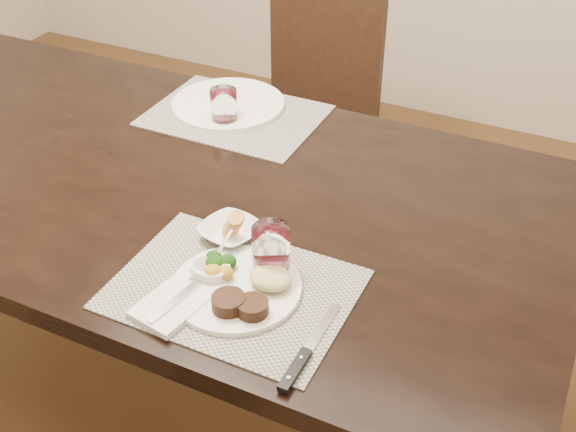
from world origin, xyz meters
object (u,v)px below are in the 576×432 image
at_px(dinner_plate, 241,287).
at_px(cracker_bowl, 230,231).
at_px(far_plate, 228,104).
at_px(chair_far, 313,104).
at_px(wine_glass_near, 271,252).
at_px(steak_knife, 302,359).

distance_m(dinner_plate, cracker_bowl, 0.18).
relative_size(cracker_bowl, far_plate, 0.46).
bearing_deg(chair_far, cracker_bowl, -75.09).
distance_m(chair_far, cracker_bowl, 1.15).
xyz_separation_m(dinner_plate, wine_glass_near, (0.02, 0.09, 0.03)).
height_order(chair_far, cracker_bowl, chair_far).
relative_size(chair_far, wine_glass_near, 8.61).
distance_m(cracker_bowl, wine_glass_near, 0.14).
height_order(chair_far, steak_knife, chair_far).
bearing_deg(cracker_bowl, wine_glass_near, -24.99).
relative_size(steak_knife, far_plate, 0.75).
xyz_separation_m(steak_knife, cracker_bowl, (-0.28, 0.25, 0.01)).
bearing_deg(dinner_plate, chair_far, 92.99).
xyz_separation_m(cracker_bowl, wine_glass_near, (0.13, -0.06, 0.03)).
bearing_deg(dinner_plate, wine_glass_near, 60.16).
bearing_deg(cracker_bowl, dinner_plate, -54.17).
relative_size(steak_knife, cracker_bowl, 1.63).
bearing_deg(wine_glass_near, far_plate, 126.46).
bearing_deg(far_plate, wine_glass_near, -53.54).
distance_m(steak_knife, far_plate, 0.97).
xyz_separation_m(dinner_plate, cracker_bowl, (-0.10, 0.14, 0.00)).
height_order(steak_knife, far_plate, far_plate).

